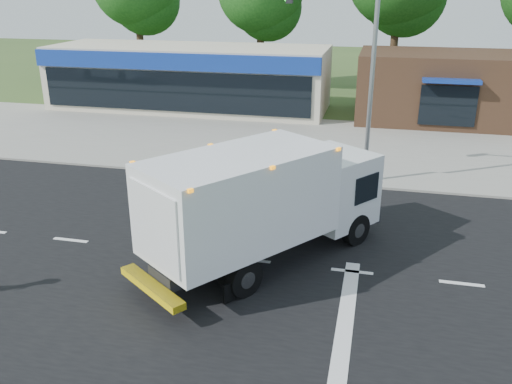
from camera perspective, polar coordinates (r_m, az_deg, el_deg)
ground at (r=16.36m, az=-0.54°, el=-7.23°), size 120.00×120.00×0.00m
road_asphalt at (r=16.35m, az=-0.54°, el=-7.22°), size 60.00×14.00×0.02m
sidewalk at (r=23.73m, az=4.12°, el=2.11°), size 60.00×2.40×0.12m
parking_apron at (r=29.24m, az=5.96°, el=5.62°), size 60.00×9.00×0.02m
lane_markings at (r=14.96m, az=3.33°, el=-10.11°), size 55.20×7.00×0.01m
ems_box_truck at (r=15.45m, az=0.81°, el=-0.68°), size 6.67×7.86×3.52m
retail_strip_mall at (r=36.57m, az=-7.07°, el=11.91°), size 18.00×6.20×4.00m
brown_storefront at (r=34.64m, az=19.18°, el=10.39°), size 10.00×6.70×4.00m
traffic_signal_pole at (r=21.80m, az=10.49°, el=13.28°), size 3.51×0.25×8.00m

